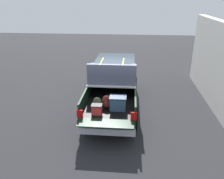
{
  "coord_description": "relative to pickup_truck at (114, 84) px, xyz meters",
  "views": [
    {
      "loc": [
        -9.25,
        -0.77,
        4.68
      ],
      "look_at": [
        -0.6,
        0.0,
        1.1
      ],
      "focal_mm": 37.35,
      "sensor_mm": 36.0,
      "label": 1
    }
  ],
  "objects": [
    {
      "name": "pickup_truck",
      "position": [
        0.0,
        0.0,
        0.0
      ],
      "size": [
        6.05,
        2.06,
        2.23
      ],
      "color": "black",
      "rests_on": "ground_plane"
    },
    {
      "name": "ground_plane",
      "position": [
        -0.37,
        0.0,
        -0.98
      ],
      "size": [
        40.0,
        40.0,
        0.0
      ],
      "primitive_type": "plane",
      "color": "#262628"
    }
  ]
}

